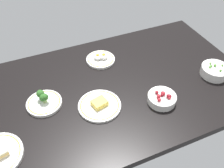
{
  "coord_description": "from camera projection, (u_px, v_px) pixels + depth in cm",
  "views": [
    {
      "loc": [
        -38.61,
        -89.77,
        99.4
      ],
      "look_at": [
        0.0,
        0.0,
        6.0
      ],
      "focal_mm": 39.55,
      "sensor_mm": 36.0,
      "label": 1
    }
  ],
  "objects": [
    {
      "name": "plate_eggs",
      "position": [
        101.0,
        59.0,
        1.52
      ],
      "size": [
        17.68,
        17.68,
        5.18
      ],
      "color": "white",
      "rests_on": "dining_table"
    },
    {
      "name": "dining_table",
      "position": [
        112.0,
        89.0,
        1.38
      ],
      "size": [
        156.53,
        91.56,
        4.0
      ],
      "primitive_type": "cube",
      "color": "black",
      "rests_on": "ground"
    },
    {
      "name": "bowl_berries",
      "position": [
        162.0,
        98.0,
        1.27
      ],
      "size": [
        14.91,
        14.91,
        6.17
      ],
      "color": "white",
      "rests_on": "dining_table"
    },
    {
      "name": "bowl_peas",
      "position": [
        215.0,
        71.0,
        1.42
      ],
      "size": [
        15.92,
        15.92,
        6.73
      ],
      "color": "white",
      "rests_on": "dining_table"
    },
    {
      "name": "plate_broccoli",
      "position": [
        44.0,
        102.0,
        1.26
      ],
      "size": [
        18.12,
        18.12,
        7.79
      ],
      "color": "white",
      "rests_on": "dining_table"
    },
    {
      "name": "plate_cheese",
      "position": [
        100.0,
        105.0,
        1.25
      ],
      "size": [
        21.94,
        21.94,
        4.21
      ],
      "color": "white",
      "rests_on": "dining_table"
    }
  ]
}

